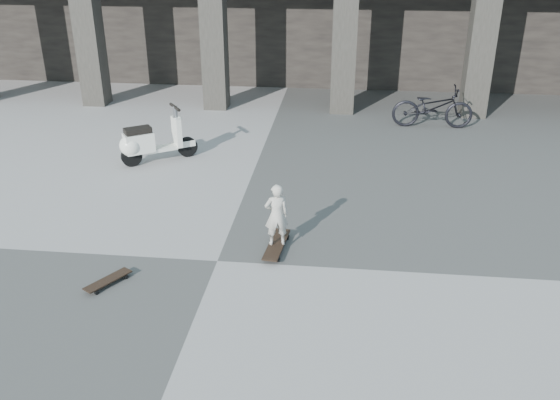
# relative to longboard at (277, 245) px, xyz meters

# --- Properties ---
(ground) EXTENTS (90.00, 90.00, 0.00)m
(ground) POSITION_rel_longboard_xyz_m (-0.88, -0.47, -0.08)
(ground) COLOR #454643
(ground) RESTS_ON ground
(longboard) EXTENTS (0.35, 1.08, 0.11)m
(longboard) POSITION_rel_longboard_xyz_m (0.00, 0.00, 0.00)
(longboard) COLOR black
(longboard) RESTS_ON ground
(skateboard_spare) EXTENTS (0.55, 0.73, 0.09)m
(skateboard_spare) POSITION_rel_longboard_xyz_m (-2.32, -1.30, -0.02)
(skateboard_spare) COLOR black
(skateboard_spare) RESTS_ON ground
(child) EXTENTS (0.43, 0.34, 1.03)m
(child) POSITION_rel_longboard_xyz_m (0.00, 0.00, 0.54)
(child) COLOR #B8B3A6
(child) RESTS_ON longboard
(scooter) EXTENTS (1.50, 1.13, 1.21)m
(scooter) POSITION_rel_longboard_xyz_m (-3.27, 3.49, 0.40)
(scooter) COLOR black
(scooter) RESTS_ON ground
(bicycle) EXTENTS (2.04, 0.72, 1.07)m
(bicycle) POSITION_rel_longboard_xyz_m (3.24, 6.83, 0.45)
(bicycle) COLOR black
(bicycle) RESTS_ON ground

